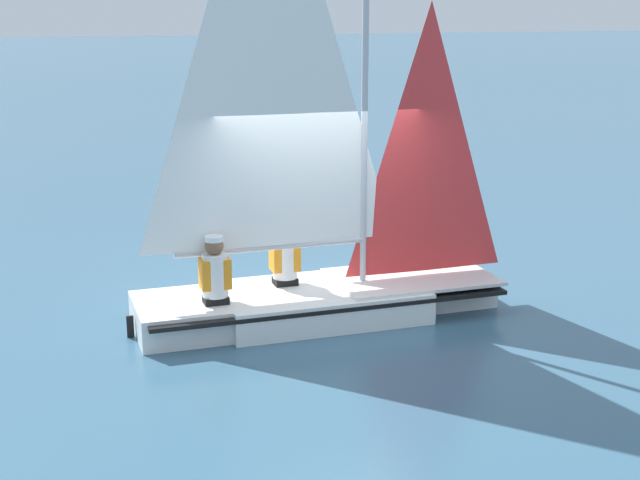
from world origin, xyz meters
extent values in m
plane|color=#38607A|center=(0.00, 0.00, 0.00)|extent=(260.00, 260.00, 0.00)
cube|color=white|center=(0.00, 0.00, 0.19)|extent=(1.66, 2.57, 0.37)
cube|color=white|center=(0.17, 1.72, 0.19)|extent=(0.88, 1.09, 0.37)
cube|color=white|center=(-0.17, -1.72, 0.19)|extent=(1.31, 1.13, 0.37)
cube|color=black|center=(0.00, 0.00, 0.30)|extent=(1.86, 4.47, 0.05)
cube|color=silver|center=(0.12, 1.21, 0.39)|extent=(1.51, 2.11, 0.04)
cylinder|color=#B7B7BC|center=(0.05, 0.55, 3.18)|extent=(0.08, 0.08, 5.62)
cylinder|color=#B7B7BC|center=(-0.06, -0.60, 0.93)|extent=(0.29, 2.32, 0.07)
pyramid|color=white|center=(-0.06, -0.60, 3.41)|extent=(0.26, 2.20, 4.91)
pyramid|color=red|center=(0.13, 1.38, 2.12)|extent=(0.20, 1.49, 3.30)
cube|color=black|center=(-0.22, -2.29, 0.13)|extent=(0.04, 0.08, 0.26)
cube|color=black|center=(-0.31, -0.34, 0.23)|extent=(0.27, 0.30, 0.45)
cylinder|color=white|center=(-0.31, -0.34, 0.71)|extent=(0.33, 0.33, 0.50)
cube|color=orange|center=(-0.31, -0.34, 0.73)|extent=(0.29, 0.36, 0.35)
sphere|color=tan|center=(-0.31, -0.34, 1.05)|extent=(0.22, 0.22, 0.22)
cylinder|color=black|center=(-0.31, -0.34, 1.14)|extent=(0.23, 0.23, 0.06)
cube|color=black|center=(0.05, -1.34, 0.23)|extent=(0.27, 0.30, 0.45)
cylinder|color=white|center=(0.05, -1.34, 0.71)|extent=(0.33, 0.33, 0.50)
cube|color=orange|center=(0.05, -1.34, 0.73)|extent=(0.29, 0.36, 0.35)
sphere|color=brown|center=(0.05, -1.34, 1.05)|extent=(0.22, 0.22, 0.22)
cylinder|color=white|center=(0.05, -1.34, 1.14)|extent=(0.23, 0.23, 0.06)
camera|label=1|loc=(9.47, -4.21, 3.64)|focal=50.00mm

